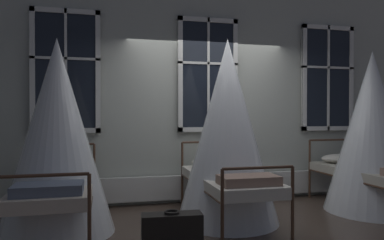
{
  "coord_description": "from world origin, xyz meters",
  "views": [
    {
      "loc": [
        -1.56,
        -4.53,
        1.34
      ],
      "look_at": [
        -0.51,
        -0.13,
        1.29
      ],
      "focal_mm": 34.11,
      "sensor_mm": 36.0,
      "label": 1
    }
  ],
  "objects_px": {
    "cot_second": "(227,133)",
    "suitcase_dark": "(172,237)",
    "cot_first": "(57,139)",
    "cot_third": "(372,134)"
  },
  "relations": [
    {
      "from": "cot_second",
      "to": "cot_third",
      "type": "relative_size",
      "value": 1.03
    },
    {
      "from": "cot_first",
      "to": "suitcase_dark",
      "type": "xyz_separation_m",
      "value": [
        1.13,
        -1.09,
        -0.86
      ]
    },
    {
      "from": "cot_first",
      "to": "cot_second",
      "type": "bearing_deg",
      "value": -90.32
    },
    {
      "from": "cot_first",
      "to": "suitcase_dark",
      "type": "height_order",
      "value": "cot_first"
    },
    {
      "from": "cot_second",
      "to": "suitcase_dark",
      "type": "xyz_separation_m",
      "value": [
        -0.91,
        -1.09,
        -0.9
      ]
    },
    {
      "from": "cot_second",
      "to": "suitcase_dark",
      "type": "height_order",
      "value": "cot_second"
    },
    {
      "from": "suitcase_dark",
      "to": "cot_second",
      "type": "bearing_deg",
      "value": 53.51
    },
    {
      "from": "cot_first",
      "to": "cot_third",
      "type": "height_order",
      "value": "cot_third"
    },
    {
      "from": "cot_second",
      "to": "suitcase_dark",
      "type": "relative_size",
      "value": 4.06
    },
    {
      "from": "cot_third",
      "to": "suitcase_dark",
      "type": "height_order",
      "value": "cot_third"
    }
  ]
}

